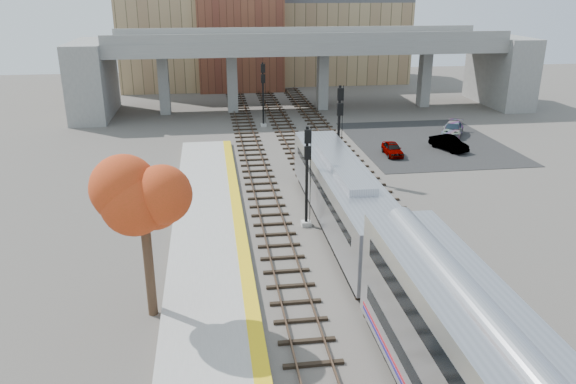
{
  "coord_description": "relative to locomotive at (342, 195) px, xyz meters",
  "views": [
    {
      "loc": [
        -6.86,
        -22.58,
        14.42
      ],
      "look_at": [
        -2.32,
        9.37,
        2.5
      ],
      "focal_mm": 35.0,
      "sensor_mm": 36.0,
      "label": 1
    }
  ],
  "objects": [
    {
      "name": "signal_mast_mid",
      "position": [
        2.0,
        9.83,
        1.41
      ],
      "size": [
        0.6,
        0.64,
        7.33
      ],
      "color": "#9E9E99",
      "rests_on": "ground"
    },
    {
      "name": "tree",
      "position": [
        -10.91,
        -8.29,
        3.47
      ],
      "size": [
        3.6,
        3.6,
        7.75
      ],
      "color": "#382619",
      "rests_on": "ground"
    },
    {
      "name": "signal_mast_near",
      "position": [
        -2.1,
        0.71,
        0.82
      ],
      "size": [
        0.6,
        0.64,
        6.48
      ],
      "color": "#9E9E99",
      "rests_on": "ground"
    },
    {
      "name": "platform",
      "position": [
        -8.25,
        -8.98,
        -2.1
      ],
      "size": [
        4.5,
        60.0,
        0.35
      ],
      "primitive_type": "cube",
      "color": "#9E9E99",
      "rests_on": "ground"
    },
    {
      "name": "car_a",
      "position": [
        8.26,
        15.18,
        -1.65
      ],
      "size": [
        1.53,
        3.5,
        1.17
      ],
      "primitive_type": "imported",
      "rotation": [
        0.0,
        0.0,
        -0.04
      ],
      "color": "#99999E",
      "rests_on": "parking_lot"
    },
    {
      "name": "parking_lot",
      "position": [
        13.0,
        19.02,
        -2.26
      ],
      "size": [
        14.0,
        18.0,
        0.04
      ],
      "primitive_type": "cube",
      "color": "black",
      "rests_on": "ground"
    },
    {
      "name": "signal_mast_far",
      "position": [
        -2.1,
        27.84,
        1.08
      ],
      "size": [
        0.6,
        0.64,
        6.84
      ],
      "color": "#9E9E99",
      "rests_on": "ground"
    },
    {
      "name": "tracks",
      "position": [
        -0.07,
        3.52,
        -2.2
      ],
      "size": [
        10.7,
        95.0,
        0.25
      ],
      "color": "black",
      "rests_on": "ground"
    },
    {
      "name": "overpass",
      "position": [
        3.92,
        36.02,
        3.53
      ],
      "size": [
        54.0,
        12.0,
        9.5
      ],
      "color": "slate",
      "rests_on": "ground"
    },
    {
      "name": "ground",
      "position": [
        -1.0,
        -8.98,
        -2.28
      ],
      "size": [
        160.0,
        160.0,
        0.0
      ],
      "primitive_type": "plane",
      "color": "#47423D",
      "rests_on": "ground"
    },
    {
      "name": "buildings_far",
      "position": [
        0.26,
        57.59,
        5.6
      ],
      "size": [
        43.0,
        21.0,
        20.6
      ],
      "color": "tan",
      "rests_on": "ground"
    },
    {
      "name": "car_c",
      "position": [
        16.54,
        21.14,
        -1.58
      ],
      "size": [
        3.85,
        4.87,
        1.32
      ],
      "primitive_type": "imported",
      "rotation": [
        0.0,
        0.0,
        -0.52
      ],
      "color": "#99999E",
      "rests_on": "parking_lot"
    },
    {
      "name": "car_b",
      "position": [
        13.95,
        16.07,
        -1.58
      ],
      "size": [
        2.7,
        4.21,
        1.31
      ],
      "primitive_type": "imported",
      "rotation": [
        0.0,
        0.0,
        0.36
      ],
      "color": "#99999E",
      "rests_on": "parking_lot"
    },
    {
      "name": "yellow_strip",
      "position": [
        -6.35,
        -8.98,
        -1.92
      ],
      "size": [
        0.7,
        60.0,
        0.01
      ],
      "primitive_type": "cube",
      "color": "yellow",
      "rests_on": "platform"
    },
    {
      "name": "locomotive",
      "position": [
        0.0,
        0.0,
        0.0
      ],
      "size": [
        3.02,
        19.05,
        4.1
      ],
      "color": "#A8AAB2",
      "rests_on": "ground"
    }
  ]
}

